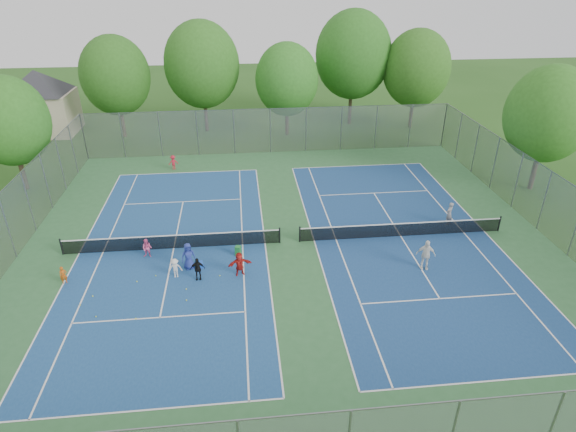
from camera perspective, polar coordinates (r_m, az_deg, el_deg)
The scene contains 39 objects.
ground at distance 29.51m, azimuth 0.20°, elevation -3.13°, with size 120.00×120.00×0.00m, color #255119.
court_pad at distance 29.51m, azimuth 0.20°, elevation -3.12°, with size 32.00×32.00×0.01m, color #2F6335.
court_left at distance 29.68m, azimuth -13.39°, elevation -3.75°, with size 10.97×23.77×0.01m, color navy.
court_right at distance 30.95m, azimuth 13.21°, elevation -2.33°, with size 10.97×23.77×0.01m, color navy.
net_left at distance 29.46m, azimuth -13.48°, elevation -3.02°, with size 12.87×0.10×0.91m, color black.
net_right at distance 30.74m, azimuth 13.29°, elevation -1.62°, with size 12.87×0.10×0.91m, color black.
fence_north at distance 43.32m, azimuth -2.11°, elevation 10.05°, with size 32.00×0.10×4.00m, color gray.
fence_west at distance 31.34m, azimuth -30.30°, elevation -1.14°, with size 32.00×0.10×4.00m, color gray.
fence_east at distance 34.04m, azimuth 28.08°, elevation 1.58°, with size 32.00×0.10×4.00m, color gray.
house at distance 53.93m, azimuth -27.54°, elevation 13.02°, with size 11.03×11.03×7.30m.
tree_nw at distance 49.38m, azimuth -19.80°, elevation 15.38°, with size 6.40×6.40×9.58m.
tree_nl at distance 49.05m, azimuth -10.17°, elevation 17.23°, with size 7.20×7.20×10.69m.
tree_nc at distance 47.44m, azimuth -0.14°, elevation 15.87°, with size 6.00×6.00×8.85m.
tree_nr at distance 51.21m, azimuth 7.73°, elevation 18.40°, with size 7.60×7.60×11.42m.
tree_ne at distance 51.24m, azimuth 15.00°, elevation 16.53°, with size 6.60×6.60×9.77m.
tree_side_w at distance 39.99m, azimuth -30.21°, elevation 9.68°, with size 5.60×5.60×8.47m.
tree_side_e at distance 39.17m, azimuth 28.49°, elevation 10.55°, with size 6.00×6.00×9.20m.
ball_crate at distance 27.55m, azimuth -10.45°, elevation -5.71°, with size 0.39×0.39×0.34m, color blue.
ball_hopper at distance 28.25m, azimuth -5.93°, elevation -4.12°, with size 0.31×0.31×0.60m, color #248734.
student_a at distance 28.28m, azimuth -25.08°, elevation -6.38°, with size 0.37×0.25×1.03m, color #C05112.
student_b at distance 28.97m, azimuth -16.36°, elevation -3.68°, with size 0.57×0.44×1.17m, color #E4588F.
student_c at distance 26.80m, azimuth -13.22°, elevation -6.04°, with size 0.74×0.42×1.14m, color silver.
student_d at distance 26.32m, azimuth -10.67°, elevation -6.18°, with size 0.78×0.33×1.33m, color black.
student_e at distance 27.25m, azimuth -11.73°, elevation -4.69°, with size 0.78×0.51×1.59m, color navy.
student_f at distance 26.35m, azimuth -5.76°, elevation -5.67°, with size 1.29×0.41×1.39m, color #B01E19.
child_far_baseline at distance 41.03m, azimuth -13.44°, elevation 6.20°, with size 0.78×0.45×1.21m, color red.
instructor at distance 32.85m, azimuth 18.57°, elevation 0.28°, with size 0.57×0.38×1.58m, color gray.
teen_court_b at distance 27.68m, azimuth 16.00°, elevation -4.43°, with size 1.06×0.44×1.81m, color white.
tennis_ball_0 at distance 25.22m, azimuth -11.94°, elevation -9.77°, with size 0.07×0.07×0.07m, color yellow.
tennis_ball_1 at distance 26.69m, azimuth -8.08°, elevation -7.05°, with size 0.07×0.07×0.07m, color #C7DF33.
tennis_ball_2 at distance 27.22m, azimuth -17.47°, elevation -7.45°, with size 0.07×0.07×0.07m, color #C2D732.
tennis_ball_3 at distance 25.45m, azimuth -21.80°, elevation -11.04°, with size 0.07×0.07×0.07m, color #A8C12C.
tennis_ball_4 at distance 26.90m, azimuth -22.13°, elevation -8.82°, with size 0.07×0.07×0.07m, color #C8E034.
tennis_ball_5 at distance 25.99m, azimuth -11.96°, elevation -8.51°, with size 0.07×0.07×0.07m, color #D2DC33.
tennis_ball_6 at distance 27.41m, azimuth -15.40°, elevation -6.87°, with size 0.07×0.07×0.07m, color #A8CC2F.
tennis_ball_7 at distance 27.67m, azimuth -5.64°, elevation -5.51°, with size 0.07×0.07×0.07m, color #AFC22D.
tennis_ball_8 at distance 26.50m, azimuth -23.41°, elevation -9.69°, with size 0.07×0.07×0.07m, color gold.
tennis_ball_9 at distance 28.33m, azimuth -11.52°, elevation -5.13°, with size 0.07×0.07×0.07m, color #BAD230.
tennis_ball_10 at distance 24.69m, azimuth -17.58°, elevation -11.55°, with size 0.07×0.07×0.07m, color #DCED37.
Camera 1 is at (-2.76, -25.18, 15.14)m, focal length 30.00 mm.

